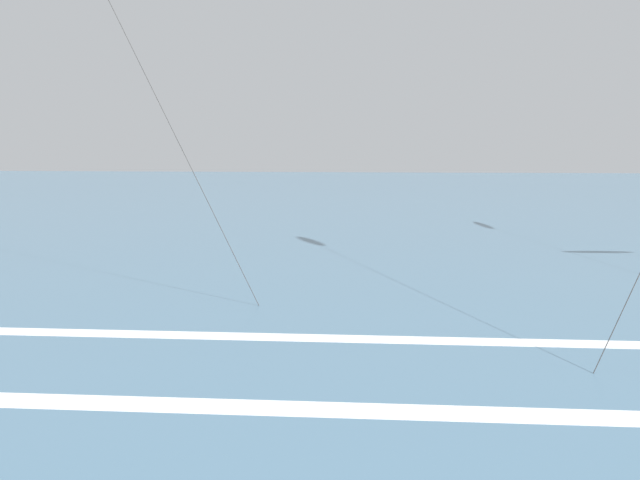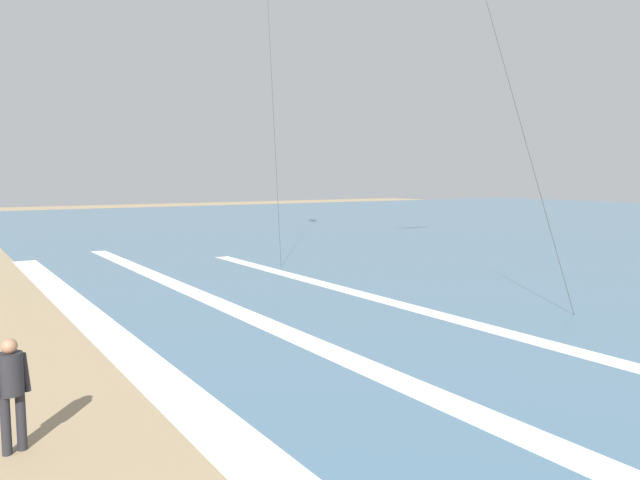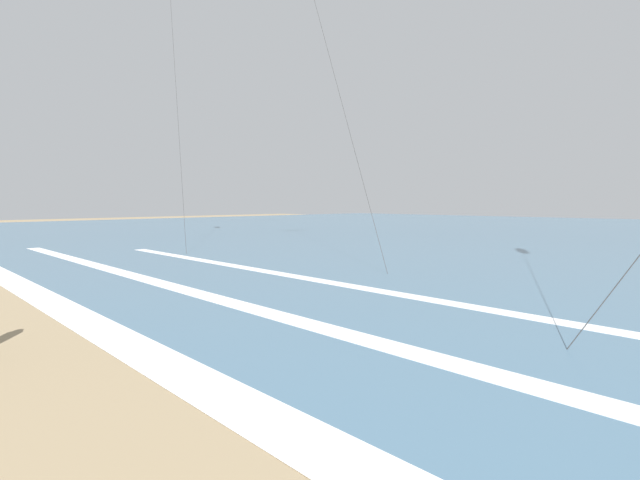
# 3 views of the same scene
# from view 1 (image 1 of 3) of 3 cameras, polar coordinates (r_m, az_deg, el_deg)

# --- Properties ---
(ocean_surface) EXTENTS (140.00, 90.00, 0.01)m
(ocean_surface) POSITION_cam_1_polar(r_m,az_deg,el_deg) (52.82, 3.27, 3.39)
(ocean_surface) COLOR slate
(ocean_surface) RESTS_ON ground
(wave_foam_mid_break) EXTENTS (45.23, 0.72, 0.01)m
(wave_foam_mid_break) POSITION_cam_1_polar(r_m,az_deg,el_deg) (12.98, -8.58, -14.19)
(wave_foam_mid_break) COLOR white
(wave_foam_mid_break) RESTS_ON ocean_surface
(wave_foam_outer_break) EXTENTS (38.77, 0.64, 0.01)m
(wave_foam_outer_break) POSITION_cam_1_polar(r_m,az_deg,el_deg) (16.84, 2.69, -8.62)
(wave_foam_outer_break) COLOR white
(wave_foam_outer_break) RESTS_ON ocean_surface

